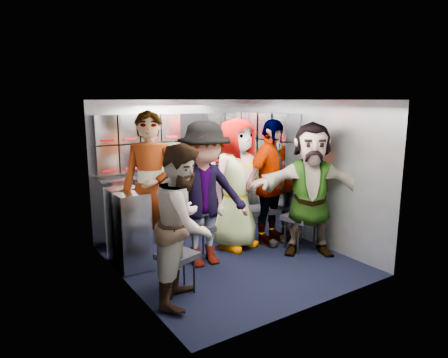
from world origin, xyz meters
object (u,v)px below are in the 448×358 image
jump_seat_center (230,218)px  attendant_arc_c (237,184)px  jump_seat_mid_left (198,228)px  jump_seat_mid_right (262,211)px  jump_seat_near_left (177,258)px  jump_seat_near_right (300,219)px  attendant_arc_e (311,189)px  attendant_standing (151,190)px  attendant_arc_a (184,224)px  attendant_arc_d (270,182)px  attendant_arc_b (204,195)px

jump_seat_center → attendant_arc_c: 0.58m
jump_seat_mid_left → jump_seat_mid_right: bearing=7.5°
jump_seat_near_left → jump_seat_mid_left: size_ratio=0.91×
jump_seat_mid_left → jump_seat_near_right: jump_seat_near_right is taller
attendant_arc_e → jump_seat_mid_left: bearing=-168.4°
jump_seat_mid_left → attendant_arc_e: size_ratio=0.28×
jump_seat_mid_right → jump_seat_near_right: size_ratio=1.07×
jump_seat_near_right → attendant_arc_e: bearing=-90.0°
jump_seat_near_left → jump_seat_near_right: bearing=6.4°
attendant_standing → attendant_arc_e: size_ratio=1.09×
attendant_standing → attendant_arc_c: bearing=32.3°
jump_seat_mid_right → jump_seat_mid_left: bearing=-172.5°
jump_seat_center → attendant_arc_c: attendant_arc_c is taller
attendant_arc_a → attendant_arc_e: size_ratio=0.92×
jump_seat_center → jump_seat_near_right: 1.03m
attendant_arc_d → attendant_arc_c: bearing=150.4°
attendant_standing → jump_seat_near_left: bearing=-59.8°
attendant_arc_e → jump_seat_near_right: bearing=126.2°
jump_seat_mid_left → jump_seat_center: bearing=22.2°
jump_seat_near_left → attendant_arc_b: (0.65, 0.51, 0.52)m
jump_seat_center → attendant_arc_b: (-0.70, -0.46, 0.55)m
attendant_arc_b → jump_seat_near_right: bearing=-4.3°
jump_seat_near_right → attendant_arc_d: (-0.20, 0.44, 0.48)m
jump_seat_near_right → attendant_arc_e: size_ratio=0.28×
jump_seat_near_right → attendant_arc_c: size_ratio=0.27×
jump_seat_center → attendant_arc_b: 1.00m
attendant_arc_a → attendant_arc_b: attendant_arc_b is taller
jump_seat_mid_left → attendant_arc_a: size_ratio=0.31×
jump_seat_near_right → attendant_arc_a: size_ratio=0.30×
attendant_arc_a → attendant_arc_b: 0.95m
jump_seat_near_left → jump_seat_near_right: jump_seat_near_right is taller
jump_seat_mid_right → attendant_arc_c: bearing=-173.8°
jump_seat_center → attendant_arc_b: bearing=-146.3°
attendant_standing → attendant_arc_b: size_ratio=1.07×
attendant_arc_a → attendant_arc_d: attendant_arc_d is taller
jump_seat_center → attendant_arc_a: 1.83m
jump_seat_near_right → attendant_arc_d: bearing=114.3°
jump_seat_center → attendant_arc_b: size_ratio=0.23×
jump_seat_mid_right → attendant_arc_e: 0.95m
jump_seat_mid_left → attendant_arc_a: (-0.65, -0.87, 0.40)m
attendant_standing → attendant_arc_b: attendant_standing is taller
jump_seat_center → attendant_standing: attendant_standing is taller
attendant_standing → attendant_arc_d: size_ratio=1.08×
attendant_arc_d → attendant_arc_e: attendant_arc_d is taller
jump_seat_mid_right → attendant_arc_b: bearing=-164.3°
jump_seat_mid_left → jump_seat_near_right: 1.47m
jump_seat_near_left → attendant_arc_b: attendant_arc_b is taller
attendant_arc_d → attendant_arc_e: bearing=-87.9°
attendant_arc_b → attendant_arc_d: (1.20, 0.16, -0.01)m
jump_seat_mid_left → attendant_standing: 0.82m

